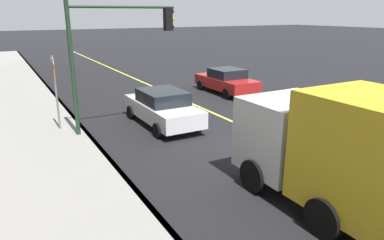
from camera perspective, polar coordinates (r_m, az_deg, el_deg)
The scene contains 9 objects.
ground at distance 13.31m, azimuth 15.19°, elevation -4.09°, with size 200.00×200.00×0.00m, color black.
sidewalk_slab at distance 9.95m, azimuth -19.32°, elevation -11.35°, with size 80.00×3.40×0.15m, color gray.
curb_edge at distance 10.28m, azimuth -10.33°, elevation -9.70°, with size 80.00×0.16×0.15m, color slate.
lane_stripe_center at distance 13.31m, azimuth 15.19°, elevation -4.07°, with size 80.00×0.16×0.01m, color #D8CC4C.
car_white at distance 15.17m, azimuth -4.74°, elevation 2.05°, with size 4.52×1.97×1.50m.
car_red at distance 21.42m, azimuth 5.52°, elevation 6.28°, with size 4.31×2.04×1.45m.
truck_yellow at distance 8.45m, azimuth 28.05°, elevation -6.06°, with size 6.95×2.54×3.00m.
traffic_light_mast at distance 14.08m, azimuth -12.02°, elevation 12.07°, with size 0.28×4.23×5.11m.
street_sign_post at distance 14.86m, azimuth -20.97°, elevation 4.76°, with size 0.60×0.08×3.06m.
Camera 1 is at (-8.78, 8.88, 4.61)m, focal length 33.37 mm.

